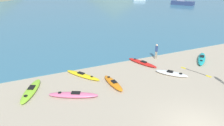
% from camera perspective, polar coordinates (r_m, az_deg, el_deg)
% --- Properties ---
extents(bay_water, '(160.00, 70.00, 0.06)m').
position_cam_1_polar(bay_water, '(53.62, -15.84, 13.26)').
color(bay_water, teal).
rests_on(bay_water, ground_plane).
extents(kayak_on_sand_0, '(1.70, 3.24, 0.30)m').
position_cam_1_polar(kayak_on_sand_0, '(20.79, 7.92, 0.10)').
color(kayak_on_sand_0, red).
rests_on(kayak_on_sand_0, ground_plane).
extents(kayak_on_sand_1, '(2.33, 3.23, 0.30)m').
position_cam_1_polar(kayak_on_sand_1, '(18.28, -7.65, -3.17)').
color(kayak_on_sand_1, yellow).
rests_on(kayak_on_sand_1, ground_plane).
extents(kayak_on_sand_2, '(3.10, 2.85, 0.40)m').
position_cam_1_polar(kayak_on_sand_2, '(23.13, 22.39, 1.04)').
color(kayak_on_sand_2, teal).
rests_on(kayak_on_sand_2, ground_plane).
extents(kayak_on_sand_3, '(3.39, 2.17, 0.36)m').
position_cam_1_polar(kayak_on_sand_3, '(15.52, -10.04, -8.19)').
color(kayak_on_sand_3, '#E5668C').
rests_on(kayak_on_sand_3, ground_plane).
extents(kayak_on_sand_4, '(2.28, 2.58, 0.32)m').
position_cam_1_polar(kayak_on_sand_4, '(19.09, 15.29, -2.62)').
color(kayak_on_sand_4, white).
rests_on(kayak_on_sand_4, ground_plane).
extents(kayak_on_sand_5, '(0.71, 2.83, 0.39)m').
position_cam_1_polar(kayak_on_sand_5, '(16.80, 0.30, -5.24)').
color(kayak_on_sand_5, orange).
rests_on(kayak_on_sand_5, ground_plane).
extents(kayak_on_sand_6, '(2.17, 3.52, 0.35)m').
position_cam_1_polar(kayak_on_sand_6, '(16.86, -20.41, -6.76)').
color(kayak_on_sand_6, '#8CCC2D').
rests_on(kayak_on_sand_6, ground_plane).
extents(person_near_waterline, '(0.31, 0.26, 1.52)m').
position_cam_1_polar(person_near_waterline, '(22.04, 11.53, 3.24)').
color(person_near_waterline, gray).
rests_on(person_near_waterline, ground_plane).
extents(moored_boat_0, '(4.76, 5.91, 1.64)m').
position_cam_1_polar(moored_boat_0, '(62.19, 17.92, 14.79)').
color(moored_boat_0, navy).
rests_on(moored_boat_0, bay_water).
extents(loose_paddle, '(1.02, 2.70, 0.03)m').
position_cam_1_polar(loose_paddle, '(20.31, 20.99, -2.19)').
color(loose_paddle, black).
rests_on(loose_paddle, ground_plane).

